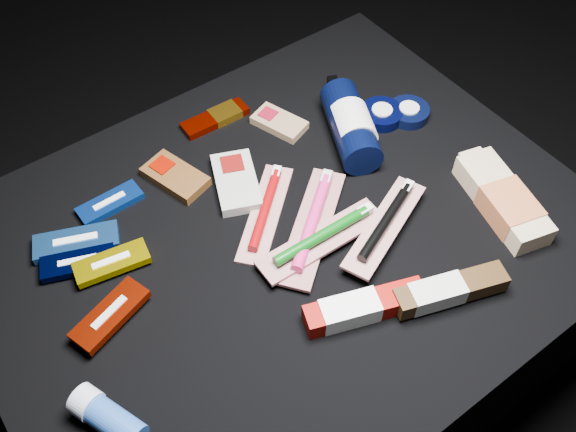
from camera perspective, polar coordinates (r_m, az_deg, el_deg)
ground at (r=1.39m, az=-0.26°, el=-11.19°), size 3.00×3.00×0.00m
cloth_table at (r=1.22m, az=-0.29°, el=-6.98°), size 0.98×0.78×0.40m
luna_bar_0 at (r=1.12m, az=-15.54°, el=1.09°), size 0.11×0.04×0.01m
luna_bar_1 at (r=1.08m, az=-18.28°, el=-2.22°), size 0.14×0.10×0.02m
luna_bar_2 at (r=1.05m, az=-18.14°, el=-3.97°), size 0.12×0.08×0.02m
luna_bar_3 at (r=1.04m, az=-15.39°, el=-4.02°), size 0.12×0.06×0.02m
luna_bar_4 at (r=0.98m, az=-15.52°, el=-8.46°), size 0.13×0.08×0.02m
clif_bar_0 at (r=1.13m, az=-10.16°, el=3.57°), size 0.09×0.13×0.02m
clif_bar_1 at (r=1.11m, az=-4.68°, el=3.22°), size 0.11×0.15×0.02m
clif_bar_2 at (r=1.21m, az=-0.94°, el=8.38°), size 0.08×0.11×0.02m
power_bar at (r=1.23m, az=-6.21°, el=8.75°), size 0.13×0.04×0.02m
lotion_bottle at (r=1.17m, az=5.59°, el=8.01°), size 0.14×0.23×0.07m
cream_tin_upper at (r=1.23m, az=8.31°, el=8.94°), size 0.08×0.08×0.02m
cream_tin_lower at (r=1.25m, az=10.66°, el=9.05°), size 0.08×0.08×0.02m
bodywash_bottle at (r=1.12m, az=18.61°, el=1.28°), size 0.12×0.21×0.04m
deodorant_stick at (r=0.91m, az=-15.81°, el=-16.82°), size 0.08×0.11×0.04m
toothbrush_pack_0 at (r=1.07m, az=-2.00°, el=0.53°), size 0.19×0.18×0.02m
toothbrush_pack_1 at (r=1.04m, az=2.21°, el=-0.57°), size 0.23×0.19×0.03m
toothbrush_pack_2 at (r=1.02m, az=3.16°, el=-1.89°), size 0.23×0.06×0.03m
toothbrush_pack_3 at (r=1.04m, az=8.70°, el=-0.58°), size 0.22×0.13×0.02m
toothpaste_carton_red at (r=0.96m, az=6.38°, el=-8.17°), size 0.19×0.10×0.04m
toothpaste_carton_green at (r=0.99m, az=13.81°, el=-6.51°), size 0.18×0.09×0.03m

